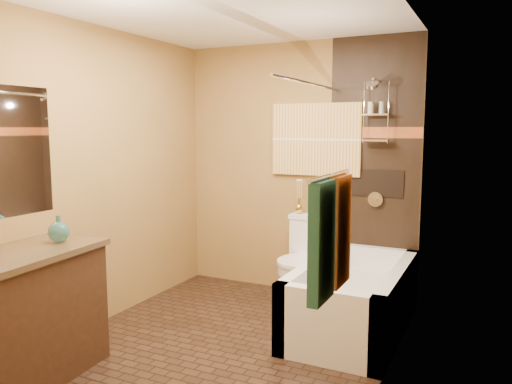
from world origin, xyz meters
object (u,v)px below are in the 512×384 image
Objects in this scene: toilet at (304,259)px; vanity at (26,315)px; sunset_painting at (316,140)px; bathtub at (353,304)px.

toilet is 0.79× the size of vanity.
sunset_painting is 1.10× the size of toilet.
vanity is (-1.12, -2.48, -1.11)m from sunset_painting.
toilet is at bearing 142.82° from bathtub.
toilet is (0.00, -0.27, -1.13)m from sunset_painting.
bathtub is 1.83× the size of toilet.
bathtub is at bearing -39.06° from toilet.
vanity reaches higher than toilet.
toilet is (-0.60, 0.46, 0.20)m from bathtub.
bathtub is 1.44× the size of vanity.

